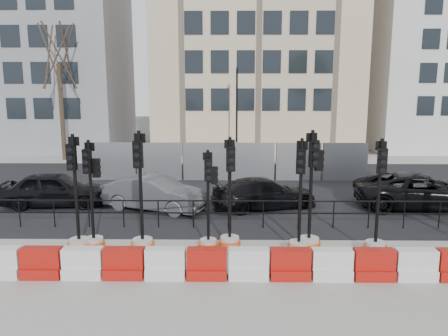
{
  "coord_description": "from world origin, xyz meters",
  "views": [
    {
      "loc": [
        0.04,
        -13.2,
        4.79
      ],
      "look_at": [
        -0.17,
        3.0,
        1.79
      ],
      "focal_mm": 35.0,
      "sensor_mm": 36.0,
      "label": 1
    }
  ],
  "objects_px": {
    "traffic_signal_d": "(209,228)",
    "car_c": "(264,193)",
    "traffic_signal_h": "(376,232)",
    "traffic_signal_a": "(78,229)",
    "car_a": "(55,189)"
  },
  "relations": [
    {
      "from": "car_c",
      "to": "traffic_signal_a",
      "type": "bearing_deg",
      "value": 111.53
    },
    {
      "from": "car_a",
      "to": "car_c",
      "type": "relative_size",
      "value": 0.94
    },
    {
      "from": "traffic_signal_h",
      "to": "car_a",
      "type": "relative_size",
      "value": 0.79
    },
    {
      "from": "traffic_signal_d",
      "to": "car_c",
      "type": "distance_m",
      "value": 5.13
    },
    {
      "from": "traffic_signal_d",
      "to": "car_c",
      "type": "relative_size",
      "value": 0.66
    },
    {
      "from": "traffic_signal_a",
      "to": "car_a",
      "type": "distance_m",
      "value": 5.73
    },
    {
      "from": "car_a",
      "to": "car_c",
      "type": "height_order",
      "value": "car_a"
    },
    {
      "from": "traffic_signal_h",
      "to": "car_c",
      "type": "height_order",
      "value": "traffic_signal_h"
    },
    {
      "from": "traffic_signal_d",
      "to": "car_a",
      "type": "xyz_separation_m",
      "value": [
        -6.49,
        4.89,
        -0.01
      ]
    },
    {
      "from": "traffic_signal_h",
      "to": "traffic_signal_a",
      "type": "bearing_deg",
      "value": -177.74
    },
    {
      "from": "traffic_signal_d",
      "to": "car_c",
      "type": "bearing_deg",
      "value": 57.87
    },
    {
      "from": "traffic_signal_h",
      "to": "car_c",
      "type": "relative_size",
      "value": 0.74
    },
    {
      "from": "car_a",
      "to": "traffic_signal_d",
      "type": "bearing_deg",
      "value": -131.55
    },
    {
      "from": "traffic_signal_d",
      "to": "car_c",
      "type": "height_order",
      "value": "traffic_signal_d"
    },
    {
      "from": "traffic_signal_d",
      "to": "car_a",
      "type": "distance_m",
      "value": 8.13
    }
  ]
}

